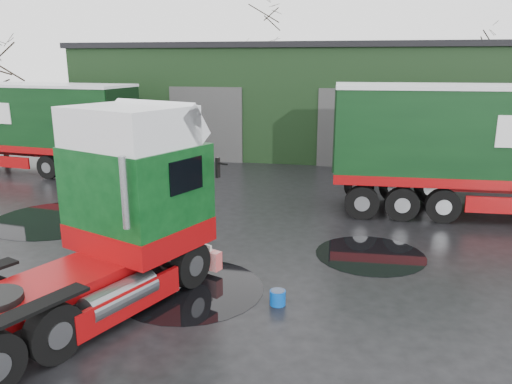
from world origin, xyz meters
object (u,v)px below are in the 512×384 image
Objects in this scene: trailer_left at (6,126)px; warehouse at (359,97)px; tree_back_b at (466,82)px; wash_bucket at (278,298)px; hero_tractor at (67,218)px; tree_back_a at (263,68)px.

warehouse is at bearing -53.28° from trailer_left.
tree_back_b is (8.00, 10.00, 0.59)m from warehouse.
wash_bucket is at bearing -93.97° from warehouse.
trailer_left is 38.62× the size of wash_bucket.
trailer_left is 1.86× the size of tree_back_b.
hero_tractor is 0.95× the size of tree_back_b.
warehouse is 89.66× the size of wash_bucket.
warehouse is at bearing 97.82° from hero_tractor.
tree_back_b is at bearing 0.00° from tree_back_a.
trailer_left is 1.47× the size of tree_back_a.
hero_tractor is at bearing -112.61° from tree_back_b.
tree_back_a is (9.22, 20.00, 2.58)m from trailer_left.
warehouse is 4.54× the size of hero_tractor.
hero_tractor is 17.34m from trailer_left.
hero_tractor is at bearing -104.02° from warehouse.
tree_back_a is at bearing 180.00° from tree_back_b.
warehouse is 4.32× the size of tree_back_b.
hero_tractor reaches higher than wash_bucket.
tree_back_a is at bearing 101.60° from wash_bucket.
tree_back_a reaches higher than trailer_left.
tree_back_b is (16.00, 0.00, -1.00)m from tree_back_a.
trailer_left is (-11.48, 13.00, -0.05)m from hero_tractor.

